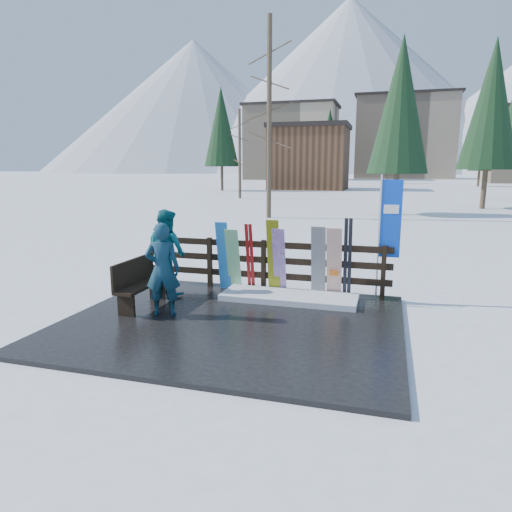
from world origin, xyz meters
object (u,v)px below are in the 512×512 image
(snowboard_1, at_px, (233,260))
(snowboard_4, at_px, (318,262))
(person_front, at_px, (163,270))
(person_back, at_px, (167,252))
(bench, at_px, (139,282))
(snowboard_2, at_px, (273,257))
(rental_flag, at_px, (388,223))
(snowboard_5, at_px, (334,263))
(snowboard_3, at_px, (279,261))
(snowboard_0, at_px, (224,256))

(snowboard_1, height_order, snowboard_4, snowboard_4)
(person_front, xyz_separation_m, person_back, (-0.62, 1.41, 0.05))
(snowboard_1, xyz_separation_m, snowboard_4, (1.91, -0.00, 0.06))
(snowboard_1, bearing_deg, snowboard_4, -0.00)
(person_front, height_order, person_back, person_back)
(bench, height_order, snowboard_2, snowboard_2)
(rental_flag, bearing_deg, snowboard_5, -165.50)
(snowboard_2, xyz_separation_m, person_front, (-1.61, -2.03, 0.05))
(snowboard_5, bearing_deg, person_front, -145.21)
(snowboard_3, relative_size, rental_flag, 0.58)
(snowboard_4, xyz_separation_m, rental_flag, (1.38, 0.27, 0.84))
(snowboard_4, relative_size, rental_flag, 0.60)
(bench, bearing_deg, snowboard_1, 50.25)
(snowboard_0, xyz_separation_m, person_back, (-1.07, -0.62, 0.15))
(snowboard_2, height_order, rental_flag, rental_flag)
(snowboard_1, distance_m, snowboard_4, 1.91)
(snowboard_2, height_order, person_front, person_front)
(snowboard_2, bearing_deg, person_front, -128.40)
(snowboard_4, relative_size, person_back, 0.83)
(snowboard_2, height_order, snowboard_3, snowboard_2)
(snowboard_3, xyz_separation_m, person_front, (-1.74, -2.03, 0.14))
(snowboard_1, xyz_separation_m, person_back, (-1.31, -0.62, 0.22))
(snowboard_4, distance_m, snowboard_5, 0.33)
(snowboard_5, bearing_deg, snowboard_3, 180.00)
(snowboard_1, bearing_deg, person_back, -154.44)
(snowboard_3, xyz_separation_m, person_back, (-2.36, -0.62, 0.20))
(snowboard_3, distance_m, snowboard_5, 1.18)
(snowboard_3, bearing_deg, snowboard_0, -180.00)
(snowboard_0, distance_m, snowboard_5, 2.47)
(snowboard_2, distance_m, snowboard_5, 1.31)
(snowboard_2, distance_m, person_back, 2.32)
(snowboard_5, bearing_deg, snowboard_0, 180.00)
(bench, xyz_separation_m, snowboard_3, (2.46, 1.69, 0.22))
(bench, bearing_deg, rental_flag, 22.68)
(snowboard_3, xyz_separation_m, snowboard_4, (0.85, -0.00, 0.03))
(rental_flag, height_order, person_front, rental_flag)
(bench, distance_m, snowboard_3, 2.99)
(snowboard_3, distance_m, person_back, 2.45)
(bench, bearing_deg, snowboard_0, 55.29)
(rental_flag, relative_size, person_front, 1.48)
(bench, xyz_separation_m, snowboard_2, (2.33, 1.69, 0.31))
(snowboard_0, relative_size, snowboard_4, 1.02)
(snowboard_1, relative_size, snowboard_4, 0.93)
(bench, xyz_separation_m, snowboard_0, (1.17, 1.69, 0.27))
(snowboard_1, relative_size, snowboard_5, 0.92)
(bench, height_order, rental_flag, rental_flag)
(snowboard_1, height_order, person_back, person_back)
(snowboard_5, xyz_separation_m, person_front, (-2.92, -2.03, 0.11))
(snowboard_2, relative_size, snowboard_3, 1.11)
(snowboard_4, height_order, person_back, person_back)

